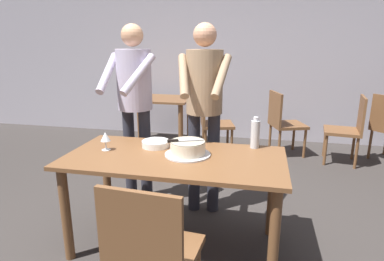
% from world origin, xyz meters
% --- Properties ---
extents(ground_plane, '(14.00, 14.00, 0.00)m').
position_xyz_m(ground_plane, '(0.00, 0.00, 0.00)').
color(ground_plane, '#383330').
extents(back_wall, '(10.00, 0.12, 2.70)m').
position_xyz_m(back_wall, '(0.00, 3.20, 1.35)').
color(back_wall, '#ADA8B2').
rests_on(back_wall, ground_plane).
extents(main_dining_table, '(1.61, 0.79, 0.75)m').
position_xyz_m(main_dining_table, '(0.00, 0.00, 0.63)').
color(main_dining_table, brown).
rests_on(main_dining_table, ground_plane).
extents(cake_on_platter, '(0.34, 0.34, 0.11)m').
position_xyz_m(cake_on_platter, '(0.09, 0.04, 0.80)').
color(cake_on_platter, silver).
rests_on(cake_on_platter, main_dining_table).
extents(cake_knife, '(0.26, 0.12, 0.02)m').
position_xyz_m(cake_knife, '(0.02, 0.01, 0.87)').
color(cake_knife, silver).
rests_on(cake_knife, cake_on_platter).
extents(plate_stack, '(0.22, 0.22, 0.05)m').
position_xyz_m(plate_stack, '(-0.21, 0.18, 0.78)').
color(plate_stack, white).
rests_on(plate_stack, main_dining_table).
extents(wine_glass_near, '(0.08, 0.08, 0.14)m').
position_xyz_m(wine_glass_near, '(-0.56, 0.02, 0.85)').
color(wine_glass_near, silver).
rests_on(wine_glass_near, main_dining_table).
extents(water_bottle, '(0.07, 0.07, 0.25)m').
position_xyz_m(water_bottle, '(0.57, 0.32, 0.86)').
color(water_bottle, silver).
rests_on(water_bottle, main_dining_table).
extents(person_cutting_cake, '(0.47, 0.56, 1.72)m').
position_xyz_m(person_cutting_cake, '(0.11, 0.61, 1.08)').
color(person_cutting_cake, '#2D2D38').
rests_on(person_cutting_cake, ground_plane).
extents(person_standing_beside, '(0.46, 0.57, 1.72)m').
position_xyz_m(person_standing_beside, '(-0.56, 0.64, 1.08)').
color(person_standing_beside, '#2D2D38').
rests_on(person_standing_beside, ground_plane).
extents(chair_near_side, '(0.47, 0.47, 0.90)m').
position_xyz_m(chair_near_side, '(0.08, -0.77, 0.49)').
color(chair_near_side, brown).
rests_on(chair_near_side, ground_plane).
extents(background_table, '(1.00, 0.70, 0.74)m').
position_xyz_m(background_table, '(-0.95, 2.50, 0.58)').
color(background_table, brown).
rests_on(background_table, ground_plane).
extents(background_chair_0, '(0.54, 0.54, 0.90)m').
position_xyz_m(background_chair_0, '(-0.07, 2.23, 0.49)').
color(background_chair_0, brown).
rests_on(background_chair_0, ground_plane).
extents(background_chair_1, '(0.50, 0.50, 0.90)m').
position_xyz_m(background_chair_1, '(1.73, 2.24, 0.49)').
color(background_chair_1, brown).
rests_on(background_chair_1, ground_plane).
extents(background_chair_3, '(0.56, 0.56, 0.90)m').
position_xyz_m(background_chair_3, '(0.91, 2.42, 0.49)').
color(background_chair_3, brown).
rests_on(background_chair_3, ground_plane).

